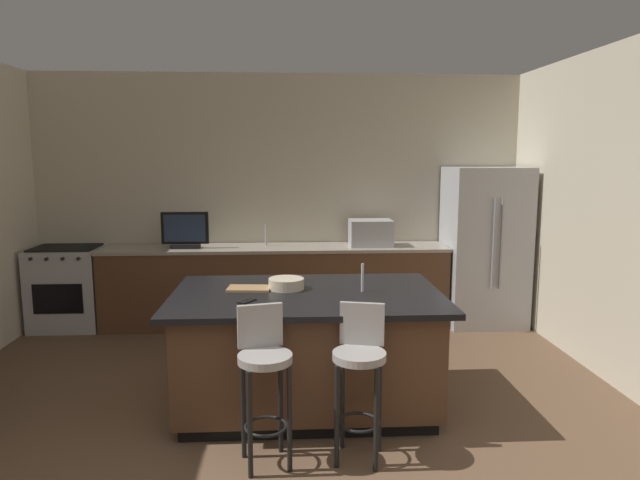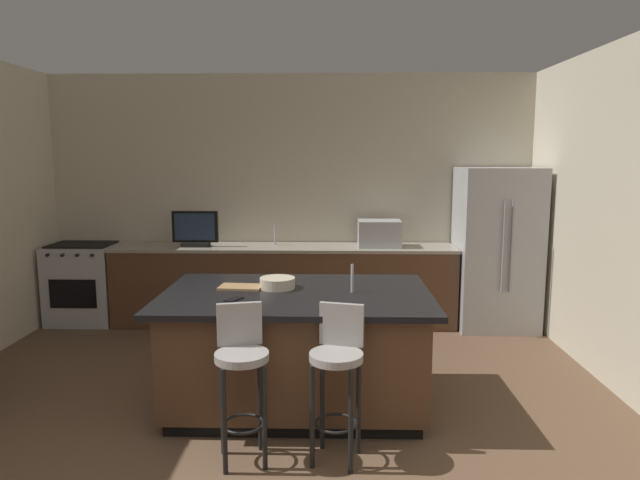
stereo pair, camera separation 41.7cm
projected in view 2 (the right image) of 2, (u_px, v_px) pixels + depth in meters
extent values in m
cube|color=beige|center=(291.00, 198.00, 6.77)|extent=(6.17, 0.12, 2.88)
cube|color=beige|center=(628.00, 218.00, 4.55)|extent=(0.12, 4.76, 2.88)
cube|color=brown|center=(284.00, 286.00, 6.54)|extent=(3.89, 0.60, 0.87)
cube|color=#9E9384|center=(284.00, 248.00, 6.47)|extent=(3.91, 0.62, 0.04)
cube|color=black|center=(297.00, 399.00, 4.44)|extent=(1.81, 1.08, 0.09)
cube|color=brown|center=(297.00, 346.00, 4.38)|extent=(1.89, 1.16, 0.77)
cube|color=black|center=(296.00, 295.00, 4.32)|extent=(2.05, 1.32, 0.04)
cube|color=#B7BABF|center=(496.00, 248.00, 6.35)|extent=(0.87, 0.74, 1.81)
cylinder|color=gray|center=(504.00, 246.00, 5.94)|extent=(0.02, 0.02, 0.99)
cylinder|color=gray|center=(511.00, 246.00, 5.94)|extent=(0.02, 0.02, 0.99)
cube|color=#B7BABF|center=(84.00, 284.00, 6.59)|extent=(0.75, 0.60, 0.91)
cube|color=black|center=(73.00, 294.00, 6.30)|extent=(0.53, 0.01, 0.33)
cube|color=black|center=(82.00, 244.00, 6.52)|extent=(0.68, 0.50, 0.02)
cylinder|color=black|center=(47.00, 255.00, 6.23)|extent=(0.04, 0.03, 0.04)
cylinder|color=black|center=(62.00, 255.00, 6.22)|extent=(0.04, 0.03, 0.04)
cylinder|color=black|center=(77.00, 255.00, 6.22)|extent=(0.04, 0.03, 0.04)
cylinder|color=black|center=(92.00, 255.00, 6.22)|extent=(0.04, 0.03, 0.04)
cube|color=#B7BABF|center=(379.00, 233.00, 6.43)|extent=(0.48, 0.36, 0.30)
cube|color=black|center=(196.00, 244.00, 6.44)|extent=(0.31, 0.16, 0.05)
cube|color=black|center=(195.00, 227.00, 6.41)|extent=(0.52, 0.05, 0.36)
cube|color=#1E2D47|center=(195.00, 227.00, 6.38)|extent=(0.46, 0.01, 0.30)
cylinder|color=#B2B2B7|center=(275.00, 234.00, 6.56)|extent=(0.02, 0.02, 0.24)
cylinder|color=#B2B2B7|center=(352.00, 278.00, 4.29)|extent=(0.02, 0.02, 0.22)
cylinder|color=gray|center=(242.00, 356.00, 3.52)|extent=(0.34, 0.34, 0.05)
cube|color=gray|center=(239.00, 324.00, 3.64)|extent=(0.29, 0.10, 0.28)
cylinder|color=black|center=(224.00, 422.00, 3.43)|extent=(0.03, 0.03, 0.68)
cylinder|color=black|center=(264.00, 418.00, 3.48)|extent=(0.03, 0.03, 0.68)
cylinder|color=black|center=(223.00, 405.00, 3.67)|extent=(0.03, 0.03, 0.68)
cylinder|color=black|center=(260.00, 401.00, 3.72)|extent=(0.03, 0.03, 0.68)
torus|color=black|center=(243.00, 424.00, 3.59)|extent=(0.28, 0.28, 0.02)
cylinder|color=gray|center=(336.00, 357.00, 3.53)|extent=(0.34, 0.34, 0.05)
cube|color=gray|center=(342.00, 324.00, 3.65)|extent=(0.29, 0.10, 0.28)
cylinder|color=black|center=(312.00, 417.00, 3.50)|extent=(0.03, 0.03, 0.67)
cylinder|color=black|center=(351.00, 422.00, 3.44)|extent=(0.03, 0.03, 0.67)
cylinder|color=black|center=(322.00, 401.00, 3.74)|extent=(0.03, 0.03, 0.67)
cylinder|color=black|center=(359.00, 405.00, 3.67)|extent=(0.03, 0.03, 0.67)
torus|color=black|center=(336.00, 423.00, 3.60)|extent=(0.28, 0.28, 0.02)
cylinder|color=beige|center=(277.00, 283.00, 4.44)|extent=(0.28, 0.28, 0.08)
cube|color=black|center=(234.00, 299.00, 4.09)|extent=(0.14, 0.16, 0.01)
cube|color=#A87F51|center=(241.00, 287.00, 4.45)|extent=(0.35, 0.23, 0.02)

